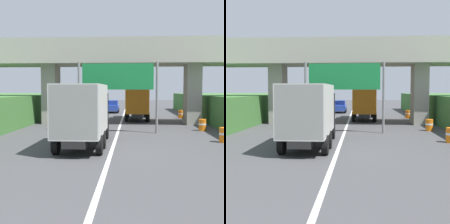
% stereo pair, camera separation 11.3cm
% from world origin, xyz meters
% --- Properties ---
extents(lane_centre_stripe, '(0.20, 86.14, 0.01)m').
position_xyz_m(lane_centre_stripe, '(0.00, 23.07, 0.00)').
color(lane_centre_stripe, white).
rests_on(lane_centre_stripe, ground).
extents(overpass_bridge, '(40.00, 4.80, 7.68)m').
position_xyz_m(overpass_bridge, '(0.00, 28.84, 5.78)').
color(overpass_bridge, '#9E998E').
rests_on(overpass_bridge, ground).
extents(overhead_highway_sign, '(5.88, 0.18, 5.18)m').
position_xyz_m(overhead_highway_sign, '(0.00, 22.46, 3.81)').
color(overhead_highway_sign, slate).
rests_on(overhead_highway_sign, ground).
extents(truck_green, '(2.44, 7.30, 3.44)m').
position_xyz_m(truck_green, '(-4.76, 50.55, 1.93)').
color(truck_green, black).
rests_on(truck_green, ground).
extents(truck_black, '(2.44, 7.30, 3.44)m').
position_xyz_m(truck_black, '(-1.60, 16.82, 1.93)').
color(truck_black, black).
rests_on(truck_black, ground).
extents(truck_orange, '(2.44, 7.30, 3.44)m').
position_xyz_m(truck_orange, '(1.56, 32.90, 1.93)').
color(truck_orange, black).
rests_on(truck_orange, ground).
extents(car_blue, '(1.86, 4.10, 1.72)m').
position_xyz_m(car_blue, '(-1.70, 43.27, 0.86)').
color(car_blue, '#233D9E').
rests_on(car_blue, ground).
extents(construction_barrel_3, '(0.57, 0.57, 0.90)m').
position_xyz_m(construction_barrel_3, '(6.49, 24.05, 0.46)').
color(construction_barrel_3, orange).
rests_on(construction_barrel_3, ground).
extents(construction_barrel_4, '(0.57, 0.57, 0.90)m').
position_xyz_m(construction_barrel_4, '(6.49, 29.49, 0.46)').
color(construction_barrel_4, orange).
rests_on(construction_barrel_4, ground).
extents(construction_barrel_5, '(0.57, 0.57, 0.90)m').
position_xyz_m(construction_barrel_5, '(6.52, 34.92, 0.46)').
color(construction_barrel_5, orange).
rests_on(construction_barrel_5, ground).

